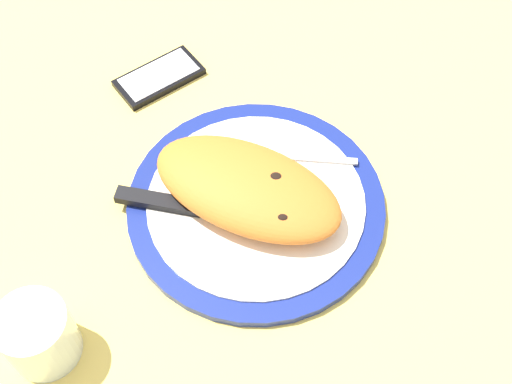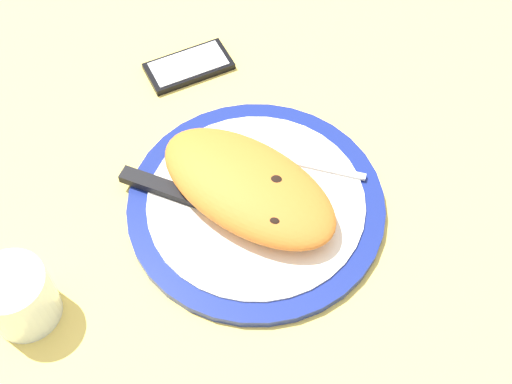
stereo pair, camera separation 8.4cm
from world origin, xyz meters
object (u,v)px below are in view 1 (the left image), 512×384
(smartphone, at_px, (159,77))
(water_glass, at_px, (40,337))
(calzone, at_px, (247,189))
(knife, at_px, (181,206))
(plate, at_px, (256,204))
(fork, at_px, (276,156))

(smartphone, relative_size, water_glass, 1.68)
(smartphone, bearing_deg, calzone, 138.92)
(knife, relative_size, smartphone, 1.76)
(knife, xyz_separation_m, smartphone, (0.12, -0.20, -0.02))
(plate, height_order, calzone, calzone)
(knife, height_order, smartphone, knife)
(plate, distance_m, calzone, 0.03)
(plate, xyz_separation_m, smartphone, (0.20, -0.16, -0.00))
(fork, distance_m, knife, 0.14)
(calzone, relative_size, fork, 1.47)
(knife, bearing_deg, fork, -128.19)
(calzone, height_order, fork, calzone)
(plate, relative_size, fork, 1.83)
(plate, relative_size, knife, 1.37)
(fork, relative_size, smartphone, 1.32)
(knife, distance_m, smartphone, 0.23)
(fork, height_order, water_glass, water_glass)
(plate, bearing_deg, calzone, 7.94)
(fork, relative_size, knife, 0.75)
(fork, bearing_deg, smartphone, -24.02)
(fork, distance_m, water_glass, 0.36)
(knife, distance_m, water_glass, 0.23)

